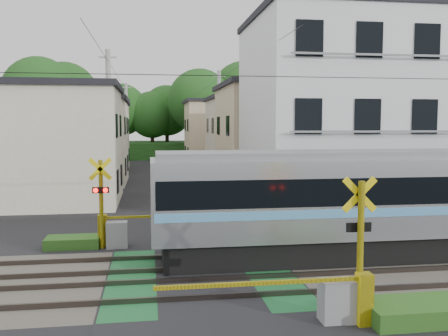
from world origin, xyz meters
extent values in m
plane|color=black|center=(0.00, 0.00, 0.00)|extent=(120.00, 120.00, 0.00)
cube|color=#47423A|center=(0.00, 0.00, 0.00)|extent=(120.00, 6.00, 0.00)
cube|color=black|center=(0.00, 0.00, 0.01)|extent=(5.20, 120.00, 0.00)
cube|color=#145126|center=(-1.90, 0.00, 0.01)|extent=(1.30, 6.00, 0.00)
cube|color=#145126|center=(1.90, 0.00, 0.01)|extent=(1.30, 6.00, 0.00)
cube|color=#3F3833|center=(0.00, -1.90, 0.07)|extent=(120.00, 0.08, 0.14)
cube|color=#3F3833|center=(0.00, -0.50, 0.07)|extent=(120.00, 0.08, 0.14)
cube|color=#3F3833|center=(0.00, 0.50, 0.07)|extent=(120.00, 0.08, 0.14)
cube|color=#3F3833|center=(0.00, 1.90, 0.07)|extent=(120.00, 0.08, 0.14)
cube|color=black|center=(6.74, 1.20, 0.41)|extent=(15.56, 2.14, 0.81)
cube|color=black|center=(1.07, 1.20, 0.27)|extent=(2.16, 1.98, 0.54)
cube|color=silver|center=(6.74, 1.20, 1.98)|extent=(16.21, 2.52, 2.34)
cube|color=black|center=(6.74, 1.20, 2.26)|extent=(15.95, 2.56, 0.80)
cube|color=#5197CC|center=(6.74, 1.20, 1.65)|extent=(16.04, 2.55, 0.25)
cube|color=slate|center=(6.74, 1.20, 3.26)|extent=(15.88, 2.07, 0.22)
cube|color=black|center=(-1.31, 1.20, 2.33)|extent=(0.10, 2.17, 1.40)
cylinder|color=yellow|center=(3.00, -3.60, 1.50)|extent=(0.14, 0.14, 3.00)
cube|color=yellow|center=(3.00, -3.50, 2.70)|extent=(0.77, 0.05, 0.77)
cube|color=yellow|center=(3.00, -3.50, 2.70)|extent=(0.77, 0.05, 0.77)
cube|color=black|center=(3.00, -3.50, 2.00)|extent=(0.55, 0.05, 0.20)
sphere|color=#FF0C07|center=(2.84, -3.44, 2.00)|extent=(0.16, 0.16, 0.16)
sphere|color=#FF0C07|center=(3.16, -3.44, 2.00)|extent=(0.16, 0.16, 0.16)
cube|color=gray|center=(2.50, -3.60, 0.45)|extent=(0.70, 0.50, 0.90)
cube|color=yellow|center=(3.00, -3.85, 0.55)|extent=(0.30, 0.30, 1.10)
cube|color=yellow|center=(0.75, -3.85, 1.00)|extent=(4.20, 0.08, 0.08)
cylinder|color=yellow|center=(-3.00, 3.60, 1.50)|extent=(0.14, 0.14, 3.00)
cube|color=yellow|center=(-3.00, 3.50, 2.70)|extent=(0.77, 0.05, 0.77)
cube|color=yellow|center=(-3.00, 3.50, 2.70)|extent=(0.77, 0.05, 0.77)
cube|color=black|center=(-3.00, 3.50, 2.00)|extent=(0.55, 0.05, 0.20)
sphere|color=#FF0C07|center=(-3.16, 3.44, 2.00)|extent=(0.16, 0.16, 0.16)
sphere|color=#FF0C07|center=(-2.84, 3.44, 2.00)|extent=(0.16, 0.16, 0.16)
cube|color=gray|center=(-2.50, 3.60, 0.45)|extent=(0.70, 0.50, 0.90)
cube|color=yellow|center=(-3.00, 3.85, 0.55)|extent=(0.30, 0.30, 1.10)
cube|color=yellow|center=(-0.75, 3.85, 1.00)|extent=(4.20, 0.08, 0.08)
cube|color=white|center=(8.50, 9.50, 4.50)|extent=(10.00, 8.00, 9.00)
cube|color=black|center=(8.50, 9.50, 9.15)|extent=(10.20, 8.16, 0.30)
cube|color=black|center=(4.80, 5.47, 1.50)|extent=(1.10, 0.06, 1.40)
cube|color=black|center=(7.25, 5.47, 1.50)|extent=(1.10, 0.06, 1.40)
cube|color=black|center=(9.70, 5.47, 1.50)|extent=(1.10, 0.06, 1.40)
cube|color=gray|center=(8.50, 5.25, 0.90)|extent=(9.00, 0.06, 0.08)
cube|color=black|center=(4.80, 5.47, 4.50)|extent=(1.10, 0.06, 1.40)
cube|color=black|center=(7.25, 5.47, 4.50)|extent=(1.10, 0.06, 1.40)
cube|color=black|center=(9.70, 5.47, 4.50)|extent=(1.10, 0.06, 1.40)
cube|color=gray|center=(8.50, 5.25, 3.90)|extent=(9.00, 0.06, 0.08)
cube|color=black|center=(4.80, 5.47, 7.50)|extent=(1.10, 0.06, 1.40)
cube|color=black|center=(7.25, 5.47, 7.50)|extent=(1.10, 0.06, 1.40)
cube|color=black|center=(9.70, 5.47, 7.50)|extent=(1.10, 0.06, 1.40)
cube|color=gray|center=(8.50, 5.25, 6.90)|extent=(9.00, 0.06, 0.08)
cube|color=silver|center=(-6.50, 14.00, 3.00)|extent=(7.00, 7.00, 6.00)
cube|color=black|center=(-6.50, 14.00, 6.15)|extent=(7.35, 7.35, 0.30)
cube|color=black|center=(-2.97, 12.25, 1.30)|extent=(0.06, 1.00, 1.20)
cube|color=black|center=(-2.97, 15.75, 1.30)|extent=(0.06, 1.00, 1.20)
cube|color=black|center=(-2.97, 12.25, 4.10)|extent=(0.06, 1.00, 1.20)
cube|color=black|center=(-2.97, 15.75, 4.10)|extent=(0.06, 1.00, 1.20)
cube|color=#CDB891|center=(6.80, 18.00, 3.25)|extent=(7.00, 8.00, 6.50)
cube|color=black|center=(6.80, 18.00, 6.65)|extent=(7.35, 8.40, 0.30)
cube|color=black|center=(3.27, 16.00, 1.30)|extent=(0.06, 1.00, 1.20)
cube|color=black|center=(3.27, 20.00, 1.30)|extent=(0.06, 1.00, 1.20)
cube|color=black|center=(3.27, 16.00, 4.10)|extent=(0.06, 1.00, 1.20)
cube|color=black|center=(3.27, 20.00, 4.10)|extent=(0.06, 1.00, 1.20)
cube|color=silver|center=(-7.00, 23.00, 2.90)|extent=(8.00, 7.00, 5.80)
cube|color=black|center=(-7.00, 23.00, 5.95)|extent=(8.40, 7.35, 0.30)
cube|color=black|center=(-2.97, 21.25, 1.30)|extent=(0.06, 1.00, 1.20)
cube|color=black|center=(-2.97, 24.75, 1.30)|extent=(0.06, 1.00, 1.20)
cube|color=black|center=(-2.97, 21.25, 4.10)|extent=(0.06, 1.00, 1.20)
cube|color=black|center=(-2.97, 24.75, 4.10)|extent=(0.06, 1.00, 1.20)
cube|color=beige|center=(7.20, 28.00, 3.10)|extent=(7.00, 7.00, 6.20)
cube|color=black|center=(7.20, 28.00, 6.35)|extent=(7.35, 7.35, 0.30)
cube|color=black|center=(3.67, 26.25, 1.30)|extent=(0.06, 1.00, 1.20)
cube|color=black|center=(3.67, 29.75, 1.30)|extent=(0.06, 1.00, 1.20)
cube|color=black|center=(3.67, 26.25, 4.10)|extent=(0.06, 1.00, 1.20)
cube|color=black|center=(3.67, 29.75, 4.10)|extent=(0.06, 1.00, 1.20)
cube|color=beige|center=(-6.80, 33.00, 3.00)|extent=(7.00, 8.00, 6.00)
cube|color=black|center=(-6.80, 33.00, 6.15)|extent=(7.35, 8.40, 0.30)
cube|color=black|center=(-3.27, 31.00, 1.30)|extent=(0.06, 1.00, 1.20)
cube|color=black|center=(-3.27, 35.00, 1.30)|extent=(0.06, 1.00, 1.20)
cube|color=black|center=(-3.27, 31.00, 4.10)|extent=(0.06, 1.00, 1.20)
cube|color=black|center=(-3.27, 35.00, 4.10)|extent=(0.06, 1.00, 1.20)
cube|color=#CDB891|center=(6.50, 38.00, 3.20)|extent=(8.00, 7.00, 6.40)
cube|color=black|center=(6.50, 38.00, 6.55)|extent=(8.40, 7.35, 0.30)
cube|color=black|center=(2.47, 36.25, 1.30)|extent=(0.06, 1.00, 1.20)
cube|color=black|center=(2.47, 39.75, 1.30)|extent=(0.06, 1.00, 1.20)
cube|color=black|center=(2.47, 36.25, 4.10)|extent=(0.06, 1.00, 1.20)
cube|color=black|center=(2.47, 39.75, 4.10)|extent=(0.06, 1.00, 1.20)
cube|color=#1F4D19|center=(0.00, 50.00, 1.00)|extent=(40.00, 10.00, 2.00)
cylinder|color=#332114|center=(-13.61, 45.93, 2.95)|extent=(0.50, 0.50, 5.91)
sphere|color=#1F4D19|center=(-13.61, 45.93, 7.68)|extent=(8.27, 8.27, 8.27)
cylinder|color=#332114|center=(-11.52, 50.44, 2.95)|extent=(0.50, 0.50, 5.90)
sphere|color=#1F4D19|center=(-11.52, 50.44, 7.67)|extent=(8.26, 8.26, 8.26)
cylinder|color=#332114|center=(-7.97, 50.51, 2.10)|extent=(0.50, 0.50, 4.19)
sphere|color=#1F4D19|center=(-7.97, 50.51, 5.45)|extent=(5.87, 5.87, 5.87)
cylinder|color=#332114|center=(-4.74, 50.10, 2.31)|extent=(0.50, 0.50, 4.62)
sphere|color=#1F4D19|center=(-4.74, 50.10, 6.01)|extent=(6.47, 6.47, 6.47)
cylinder|color=#332114|center=(-0.93, 49.37, 2.07)|extent=(0.50, 0.50, 4.14)
sphere|color=#1F4D19|center=(-0.93, 49.37, 5.38)|extent=(5.80, 5.80, 5.80)
cylinder|color=#332114|center=(0.94, 50.40, 2.28)|extent=(0.50, 0.50, 4.57)
sphere|color=#1F4D19|center=(0.94, 50.40, 5.94)|extent=(6.40, 6.40, 6.40)
cylinder|color=#332114|center=(4.61, 45.30, 2.67)|extent=(0.50, 0.50, 5.34)
sphere|color=#1F4D19|center=(4.61, 45.30, 6.95)|extent=(7.48, 7.48, 7.48)
cylinder|color=#332114|center=(8.36, 45.75, 2.19)|extent=(0.50, 0.50, 4.37)
sphere|color=#1F4D19|center=(8.36, 45.75, 5.69)|extent=(6.12, 6.12, 6.12)
cylinder|color=#332114|center=(10.32, 47.20, 2.98)|extent=(0.50, 0.50, 5.97)
sphere|color=#1F4D19|center=(10.32, 47.20, 7.76)|extent=(8.35, 8.35, 8.35)
cylinder|color=#332114|center=(13.29, 49.13, 2.10)|extent=(0.50, 0.50, 4.20)
sphere|color=#1F4D19|center=(13.29, 49.13, 5.46)|extent=(5.88, 5.88, 5.88)
cube|color=black|center=(6.00, 1.20, 5.60)|extent=(60.00, 0.02, 0.02)
cylinder|color=#A5A5A0|center=(-3.40, 13.00, 4.00)|extent=(0.26, 0.26, 8.00)
cube|color=#A5A5A0|center=(-3.40, 13.00, 7.60)|extent=(0.90, 0.08, 0.08)
cylinder|color=#A5A5A0|center=(3.60, 22.00, 4.00)|extent=(0.26, 0.26, 8.00)
cube|color=#A5A5A0|center=(3.60, 22.00, 7.60)|extent=(0.90, 0.08, 0.08)
cylinder|color=#A5A5A0|center=(-3.40, 34.00, 4.00)|extent=(0.26, 0.26, 8.00)
cube|color=#A5A5A0|center=(-3.40, 34.00, 7.60)|extent=(0.90, 0.08, 0.08)
cube|color=black|center=(-3.40, 23.50, 7.40)|extent=(0.02, 42.00, 0.02)
cube|color=black|center=(3.60, 23.50, 7.40)|extent=(0.02, 42.00, 0.02)
imported|color=#2E2833|center=(-0.03, 28.01, 0.90)|extent=(0.69, 0.48, 1.81)
cube|color=#2D5E1E|center=(4.20, -3.80, 0.20)|extent=(2.20, 1.20, 0.40)
cube|color=#2D5E1E|center=(-4.00, 3.90, 0.18)|extent=(1.80, 1.00, 0.36)
cube|color=#2D5E1E|center=(4.60, 3.20, 0.15)|extent=(1.50, 0.90, 0.30)
camera|label=1|loc=(-1.40, -13.40, 4.18)|focal=40.00mm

